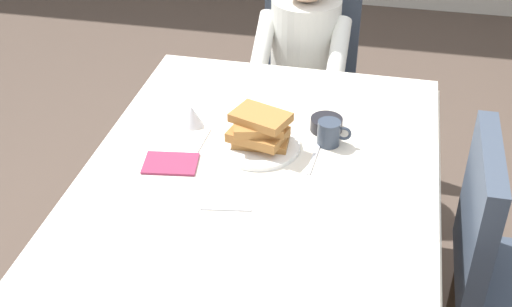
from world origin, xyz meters
The scene contains 13 objects.
dining_table_main centered at (0.00, 0.00, 0.65)m, with size 1.12×1.52×0.74m.
chair_diner centered at (-0.01, 1.17, 0.53)m, with size 0.44×0.45×0.93m.
diner_person centered at (-0.01, 1.01, 0.67)m, with size 0.40×0.43×1.12m.
chair_right_side centered at (0.77, 0.00, 0.53)m, with size 0.45×0.44×0.93m.
plate_breakfast centered at (-0.03, 0.16, 0.75)m, with size 0.28×0.28×0.02m, color white.
breakfast_stack centered at (-0.03, 0.15, 0.81)m, with size 0.21×0.18×0.11m.
cup_coffee centered at (0.19, 0.23, 0.78)m, with size 0.11×0.08×0.08m.
bowl_butter centered at (0.17, 0.31, 0.76)m, with size 0.11×0.11×0.04m, color black.
syrup_pitcher centered at (-0.29, 0.24, 0.78)m, with size 0.08×0.08×0.07m.
fork_left_of_plate centered at (-0.22, 0.14, 0.74)m, with size 0.18×0.01×0.01m, color silver.
knife_right_of_plate centered at (0.16, 0.14, 0.74)m, with size 0.20×0.01×0.01m, color silver.
spoon_near_edge centered at (-0.06, -0.18, 0.74)m, with size 0.15×0.01×0.01m, color silver.
napkin_folded centered at (-0.28, 0.00, 0.74)m, with size 0.17×0.12×0.01m, color #8C2D4C.
Camera 1 is at (0.35, -1.67, 1.99)m, focal length 47.83 mm.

